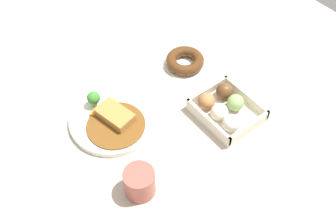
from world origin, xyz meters
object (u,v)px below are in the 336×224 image
at_px(curry_plate, 114,118).
at_px(donut_box, 225,109).
at_px(chocolate_ring_donut, 185,61).
at_px(coffee_mug, 140,182).

bearing_deg(curry_plate, donut_box, 56.37).
height_order(chocolate_ring_donut, coffee_mug, coffee_mug).
distance_m(curry_plate, donut_box, 0.31).
relative_size(chocolate_ring_donut, coffee_mug, 1.71).
xyz_separation_m(curry_plate, coffee_mug, (0.22, -0.07, 0.02)).
height_order(donut_box, chocolate_ring_donut, donut_box).
xyz_separation_m(curry_plate, chocolate_ring_donut, (-0.05, 0.30, 0.00)).
distance_m(curry_plate, coffee_mug, 0.23).
distance_m(donut_box, chocolate_ring_donut, 0.23).
bearing_deg(chocolate_ring_donut, curry_plate, -80.45).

